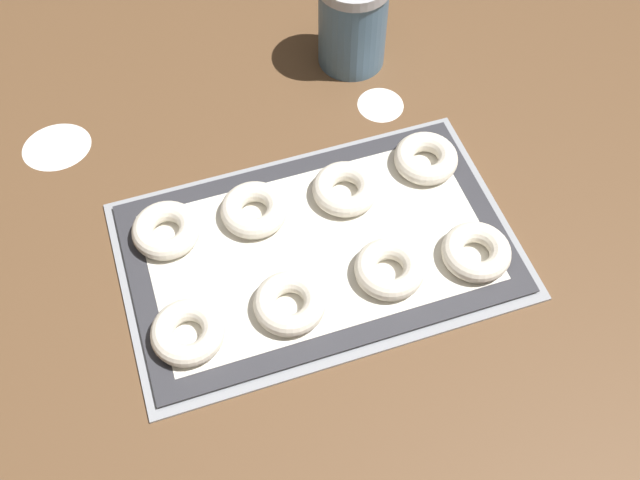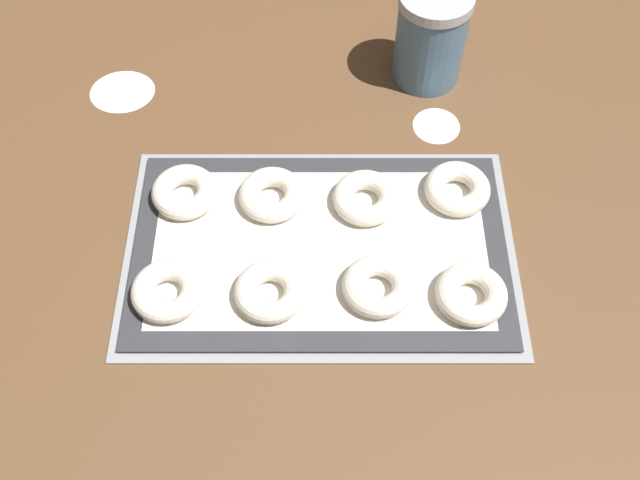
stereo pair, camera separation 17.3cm
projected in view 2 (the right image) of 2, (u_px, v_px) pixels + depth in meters
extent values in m
plane|color=brown|center=(318.00, 251.00, 0.99)|extent=(2.80, 2.80, 0.00)
cube|color=#93969B|center=(320.00, 249.00, 0.98)|extent=(0.51, 0.32, 0.01)
cube|color=#333338|center=(320.00, 247.00, 0.98)|extent=(0.49, 0.30, 0.00)
cube|color=silver|center=(320.00, 247.00, 0.98)|extent=(0.43, 0.25, 0.00)
torus|color=silver|center=(165.00, 291.00, 0.92)|extent=(0.09, 0.09, 0.03)
torus|color=silver|center=(268.00, 291.00, 0.92)|extent=(0.09, 0.09, 0.03)
torus|color=silver|center=(376.00, 287.00, 0.93)|extent=(0.09, 0.09, 0.03)
torus|color=silver|center=(469.00, 295.00, 0.92)|extent=(0.09, 0.09, 0.03)
torus|color=silver|center=(183.00, 192.00, 1.01)|extent=(0.09, 0.09, 0.03)
torus|color=silver|center=(270.00, 195.00, 1.01)|extent=(0.09, 0.09, 0.03)
torus|color=silver|center=(364.00, 198.00, 1.00)|extent=(0.09, 0.09, 0.03)
torus|color=silver|center=(455.00, 189.00, 1.01)|extent=(0.09, 0.09, 0.03)
cylinder|color=slate|center=(429.00, 41.00, 1.11)|extent=(0.10, 0.10, 0.13)
ellipsoid|color=white|center=(435.00, 125.00, 1.11)|extent=(0.07, 0.07, 0.00)
ellipsoid|color=white|center=(121.00, 91.00, 1.15)|extent=(0.10, 0.09, 0.00)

